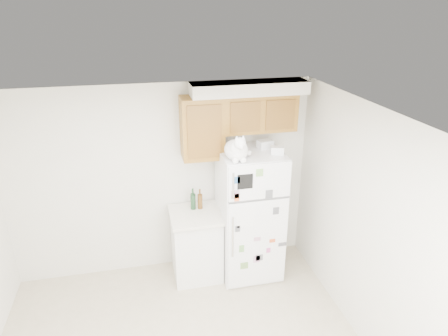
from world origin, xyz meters
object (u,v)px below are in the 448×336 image
object	(u,v)px
base_counter	(196,244)
cat	(237,149)
storage_box_back	(265,144)
storage_box_front	(277,150)
bottle_amber	(200,199)
refrigerator	(250,214)
bottle_green	(193,199)

from	to	relation	value
base_counter	cat	world-z (taller)	cat
base_counter	storage_box_back	xyz separation A→B (m)	(0.89, 0.03, 1.29)
base_counter	cat	size ratio (longest dim) A/B	1.91
base_counter	storage_box_front	size ratio (longest dim) A/B	6.13
base_counter	storage_box_back	size ratio (longest dim) A/B	5.11
bottle_amber	refrigerator	bearing A→B (deg)	-16.00
refrigerator	storage_box_back	bearing A→B (deg)	27.24
base_counter	storage_box_front	distance (m)	1.62
base_counter	cat	xyz separation A→B (m)	(0.46, -0.28, 1.36)
refrigerator	storage_box_front	bearing A→B (deg)	-22.98
cat	bottle_amber	distance (m)	0.94
bottle_green	bottle_amber	world-z (taller)	bottle_green
storage_box_front	bottle_amber	size ratio (longest dim) A/B	0.56
cat	bottle_green	size ratio (longest dim) A/B	1.68
base_counter	bottle_green	distance (m)	0.61
bottle_amber	storage_box_front	bearing A→B (deg)	-18.26
base_counter	bottle_amber	distance (m)	0.61
cat	base_counter	bearing A→B (deg)	148.76
bottle_green	bottle_amber	bearing A→B (deg)	-4.90
refrigerator	cat	distance (m)	1.02
cat	bottle_green	xyz separation A→B (m)	(-0.47, 0.39, -0.76)
base_counter	bottle_amber	bearing A→B (deg)	51.53
refrigerator	cat	xyz separation A→B (m)	(-0.23, -0.20, 0.98)
storage_box_back	storage_box_front	distance (m)	0.24
refrigerator	bottle_amber	size ratio (longest dim) A/B	6.31
storage_box_front	bottle_amber	world-z (taller)	storage_box_front
bottle_green	bottle_amber	size ratio (longest dim) A/B	1.06
base_counter	storage_box_front	world-z (taller)	storage_box_front
refrigerator	bottle_green	world-z (taller)	refrigerator
base_counter	bottle_amber	xyz separation A→B (m)	(0.08, 0.10, 0.59)
storage_box_back	storage_box_front	bearing A→B (deg)	-83.66
refrigerator	bottle_green	size ratio (longest dim) A/B	5.95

